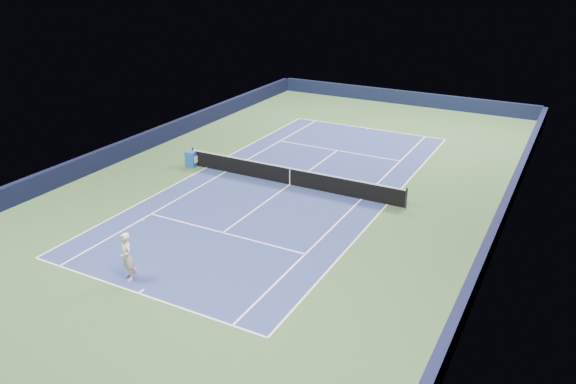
% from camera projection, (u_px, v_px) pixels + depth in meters
% --- Properties ---
extents(ground, '(40.00, 40.00, 0.00)m').
position_uv_depth(ground, '(290.00, 185.00, 30.22)').
color(ground, '#314E2A').
rests_on(ground, ground).
extents(wall_far, '(22.00, 0.35, 1.10)m').
position_uv_depth(wall_far, '(403.00, 97.00, 46.08)').
color(wall_far, black).
rests_on(wall_far, ground).
extents(wall_right, '(0.35, 40.00, 1.10)m').
position_uv_depth(wall_right, '(501.00, 216.00, 25.31)').
color(wall_right, black).
rests_on(wall_right, ground).
extents(wall_left, '(0.35, 40.00, 1.10)m').
position_uv_depth(wall_left, '(135.00, 145.00, 34.69)').
color(wall_left, black).
rests_on(wall_left, ground).
extents(court_surface, '(10.97, 23.77, 0.01)m').
position_uv_depth(court_surface, '(290.00, 185.00, 30.21)').
color(court_surface, navy).
rests_on(court_surface, ground).
extents(baseline_far, '(10.97, 0.08, 0.00)m').
position_uv_depth(baseline_far, '(368.00, 128.00, 39.85)').
color(baseline_far, white).
rests_on(baseline_far, ground).
extents(baseline_near, '(10.97, 0.08, 0.00)m').
position_uv_depth(baseline_near, '(138.00, 293.00, 20.57)').
color(baseline_near, white).
rests_on(baseline_near, ground).
extents(sideline_doubles_right, '(0.08, 23.77, 0.00)m').
position_uv_depth(sideline_doubles_right, '(387.00, 204.00, 27.84)').
color(sideline_doubles_right, white).
rests_on(sideline_doubles_right, ground).
extents(sideline_doubles_left, '(0.08, 23.77, 0.00)m').
position_uv_depth(sideline_doubles_left, '(207.00, 168.00, 32.59)').
color(sideline_doubles_left, white).
rests_on(sideline_doubles_left, ground).
extents(sideline_singles_right, '(0.08, 23.77, 0.00)m').
position_uv_depth(sideline_singles_right, '(361.00, 199.00, 28.43)').
color(sideline_singles_right, white).
rests_on(sideline_singles_right, ground).
extents(sideline_singles_left, '(0.08, 23.77, 0.00)m').
position_uv_depth(sideline_singles_left, '(226.00, 172.00, 31.99)').
color(sideline_singles_left, white).
rests_on(sideline_singles_left, ground).
extents(service_line_far, '(8.23, 0.08, 0.00)m').
position_uv_depth(service_line_far, '(337.00, 150.00, 35.40)').
color(service_line_far, white).
rests_on(service_line_far, ground).
extents(service_line_near, '(8.23, 0.08, 0.00)m').
position_uv_depth(service_line_near, '(223.00, 233.00, 25.02)').
color(service_line_near, white).
rests_on(service_line_near, ground).
extents(center_service_line, '(0.08, 12.80, 0.00)m').
position_uv_depth(center_service_line, '(290.00, 184.00, 30.21)').
color(center_service_line, white).
rests_on(center_service_line, ground).
extents(center_mark_far, '(0.08, 0.30, 0.00)m').
position_uv_depth(center_mark_far, '(367.00, 129.00, 39.73)').
color(center_mark_far, white).
rests_on(center_mark_far, ground).
extents(center_mark_near, '(0.08, 0.30, 0.00)m').
position_uv_depth(center_mark_near, '(141.00, 291.00, 20.70)').
color(center_mark_near, white).
rests_on(center_mark_near, ground).
extents(tennis_net, '(12.90, 0.10, 1.07)m').
position_uv_depth(tennis_net, '(290.00, 176.00, 30.02)').
color(tennis_net, black).
rests_on(tennis_net, ground).
extents(sponsor_cube, '(0.62, 0.57, 0.91)m').
position_uv_depth(sponsor_cube, '(191.00, 159.00, 32.64)').
color(sponsor_cube, '#1C50A8').
rests_on(sponsor_cube, ground).
extents(tennis_player, '(0.91, 1.39, 2.12)m').
position_uv_depth(tennis_player, '(127.00, 257.00, 21.12)').
color(tennis_player, silver).
rests_on(tennis_player, ground).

